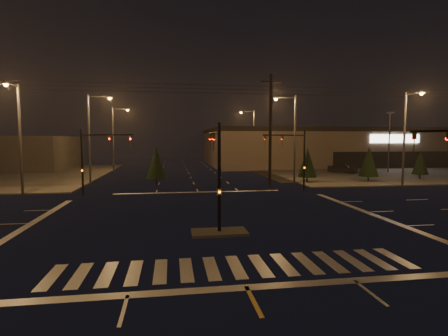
# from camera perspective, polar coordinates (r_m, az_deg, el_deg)

# --- Properties ---
(ground) EXTENTS (140.00, 140.00, 0.00)m
(ground) POSITION_cam_1_polar(r_m,az_deg,el_deg) (23.16, -2.13, -8.05)
(ground) COLOR black
(ground) RESTS_ON ground
(sidewalk_ne) EXTENTS (36.00, 36.00, 0.12)m
(sidewalk_ne) POSITION_cam_1_polar(r_m,az_deg,el_deg) (61.91, 23.15, -0.33)
(sidewalk_ne) COLOR #484640
(sidewalk_ne) RESTS_ON ground
(median_island) EXTENTS (3.00, 1.60, 0.15)m
(median_island) POSITION_cam_1_polar(r_m,az_deg,el_deg) (19.28, -0.78, -10.44)
(median_island) COLOR #484640
(median_island) RESTS_ON ground
(crosswalk) EXTENTS (15.00, 2.60, 0.01)m
(crosswalk) POSITION_cam_1_polar(r_m,az_deg,el_deg) (14.60, 1.99, -15.79)
(crosswalk) COLOR beige
(crosswalk) RESTS_ON ground
(stop_bar_near) EXTENTS (16.00, 0.50, 0.01)m
(stop_bar_near) POSITION_cam_1_polar(r_m,az_deg,el_deg) (12.79, 3.73, -18.88)
(stop_bar_near) COLOR beige
(stop_bar_near) RESTS_ON ground
(stop_bar_far) EXTENTS (16.00, 0.50, 0.01)m
(stop_bar_far) POSITION_cam_1_polar(r_m,az_deg,el_deg) (33.92, -4.23, -3.95)
(stop_bar_far) COLOR beige
(stop_bar_far) RESTS_ON ground
(parking_lot) EXTENTS (50.00, 24.00, 0.08)m
(parking_lot) POSITION_cam_1_polar(r_m,az_deg,el_deg) (63.07, 27.97, -0.43)
(parking_lot) COLOR black
(parking_lot) RESTS_ON ground
(retail_building) EXTENTS (60.20, 28.30, 7.20)m
(retail_building) POSITION_cam_1_polar(r_m,az_deg,el_deg) (78.05, 20.20, 3.51)
(retail_building) COLOR #726151
(retail_building) RESTS_ON ground
(signal_mast_median) EXTENTS (0.25, 4.59, 6.00)m
(signal_mast_median) POSITION_cam_1_polar(r_m,az_deg,el_deg) (19.58, -1.16, 0.72)
(signal_mast_median) COLOR black
(signal_mast_median) RESTS_ON ground
(signal_mast_ne) EXTENTS (4.84, 1.86, 6.00)m
(signal_mast_ne) POSITION_cam_1_polar(r_m,az_deg,el_deg) (34.75, 11.68, 2.45)
(signal_mast_ne) COLOR black
(signal_mast_ne) RESTS_ON ground
(signal_mast_nw) EXTENTS (4.84, 1.86, 6.00)m
(signal_mast_nw) POSITION_cam_1_polar(r_m,az_deg,el_deg) (33.34, -20.67, 2.15)
(signal_mast_nw) COLOR black
(signal_mast_nw) RESTS_ON ground
(streetlight_1) EXTENTS (2.77, 0.32, 10.00)m
(streetlight_1) POSITION_cam_1_polar(r_m,az_deg,el_deg) (41.36, -20.76, 5.38)
(streetlight_1) COLOR #38383A
(streetlight_1) RESTS_ON ground
(streetlight_2) EXTENTS (2.77, 0.32, 10.00)m
(streetlight_2) POSITION_cam_1_polar(r_m,az_deg,el_deg) (57.10, -17.38, 5.21)
(streetlight_2) COLOR #38383A
(streetlight_2) RESTS_ON ground
(streetlight_3) EXTENTS (2.77, 0.32, 10.00)m
(streetlight_3) POSITION_cam_1_polar(r_m,az_deg,el_deg) (40.82, 11.10, 5.61)
(streetlight_3) COLOR #38383A
(streetlight_3) RESTS_ON ground
(streetlight_4) EXTENTS (2.77, 0.32, 10.00)m
(streetlight_4) POSITION_cam_1_polar(r_m,az_deg,el_deg) (60.03, 4.64, 5.38)
(streetlight_4) COLOR #38383A
(streetlight_4) RESTS_ON ground
(streetlight_5) EXTENTS (0.32, 2.77, 10.00)m
(streetlight_5) POSITION_cam_1_polar(r_m,az_deg,el_deg) (36.23, -30.55, 5.16)
(streetlight_5) COLOR #38383A
(streetlight_5) RESTS_ON ground
(streetlight_6) EXTENTS (0.32, 2.77, 10.00)m
(streetlight_6) POSITION_cam_1_polar(r_m,az_deg,el_deg) (41.62, 27.64, 5.14)
(streetlight_6) COLOR #38383A
(streetlight_6) RESTS_ON ground
(utility_pole_1) EXTENTS (2.20, 0.32, 12.00)m
(utility_pole_1) POSITION_cam_1_polar(r_m,az_deg,el_deg) (37.94, 7.57, 6.22)
(utility_pole_1) COLOR black
(utility_pole_1) RESTS_ON ground
(conifer_0) EXTENTS (2.18, 2.18, 4.11)m
(conifer_0) POSITION_cam_1_polar(r_m,az_deg,el_deg) (42.04, 13.46, 0.90)
(conifer_0) COLOR black
(conifer_0) RESTS_ON ground
(conifer_1) EXTENTS (2.25, 2.25, 4.21)m
(conifer_1) POSITION_cam_1_polar(r_m,az_deg,el_deg) (45.03, 22.57, 0.98)
(conifer_1) COLOR black
(conifer_1) RESTS_ON ground
(conifer_2) EXTENTS (1.94, 1.94, 3.73)m
(conifer_2) POSITION_cam_1_polar(r_m,az_deg,el_deg) (50.53, 29.41, 0.83)
(conifer_2) COLOR black
(conifer_2) RESTS_ON ground
(conifer_3) EXTENTS (2.26, 2.26, 4.23)m
(conifer_3) POSITION_cam_1_polar(r_m,az_deg,el_deg) (39.80, -11.01, 0.82)
(conifer_3) COLOR black
(conifer_3) RESTS_ON ground
(car_parked) EXTENTS (4.09, 4.65, 1.52)m
(car_parked) POSITION_cam_1_polar(r_m,az_deg,el_deg) (55.23, 18.84, -0.04)
(car_parked) COLOR black
(car_parked) RESTS_ON ground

